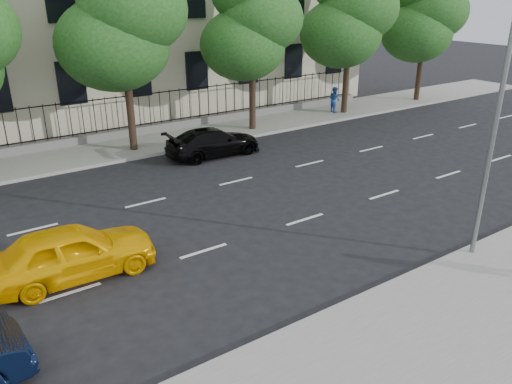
{
  "coord_description": "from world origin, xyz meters",
  "views": [
    {
      "loc": [
        -10.24,
        -9.51,
        7.46
      ],
      "look_at": [
        -1.72,
        3.0,
        1.26
      ],
      "focal_mm": 35.0,
      "sensor_mm": 36.0,
      "label": 1
    }
  ],
  "objects": [
    {
      "name": "street_light",
      "position": [
        2.5,
        -1.77,
        5.15
      ],
      "size": [
        0.25,
        3.32,
        8.05
      ],
      "color": "slate",
      "rests_on": "near_sidewalk"
    },
    {
      "name": "far_sidewalk",
      "position": [
        0.0,
        14.0,
        0.07
      ],
      "size": [
        60.0,
        4.0,
        0.15
      ],
      "primitive_type": "cube",
      "color": "gray",
      "rests_on": "ground"
    },
    {
      "name": "iron_fence",
      "position": [
        0.0,
        15.7,
        0.65
      ],
      "size": [
        30.0,
        0.5,
        2.2
      ],
      "color": "slate",
      "rests_on": "far_sidewalk"
    },
    {
      "name": "tree_e",
      "position": [
        12.04,
        13.36,
        6.2
      ],
      "size": [
        5.71,
        5.31,
        9.46
      ],
      "color": "#382619",
      "rests_on": "far_sidewalk"
    },
    {
      "name": "tree_f",
      "position": [
        19.04,
        13.36,
        5.88
      ],
      "size": [
        5.52,
        5.12,
        9.01
      ],
      "color": "#382619",
      "rests_on": "far_sidewalk"
    },
    {
      "name": "pedestrian_far",
      "position": [
        11.52,
        13.6,
        0.95
      ],
      "size": [
        0.71,
        0.85,
        1.6
      ],
      "primitive_type": "imported",
      "rotation": [
        0.0,
        0.0,
        1.43
      ],
      "color": "#224B9B",
      "rests_on": "far_sidewalk"
    },
    {
      "name": "yellow_taxi",
      "position": [
        -7.65,
        3.26,
        0.76
      ],
      "size": [
        4.54,
        1.97,
        1.52
      ],
      "primitive_type": "imported",
      "rotation": [
        0.0,
        0.0,
        1.53
      ],
      "color": "#FFB801",
      "rests_on": "ground"
    },
    {
      "name": "tree_d",
      "position": [
        5.04,
        13.36,
        5.84
      ],
      "size": [
        5.34,
        4.94,
        8.84
      ],
      "color": "#382619",
      "rests_on": "far_sidewalk"
    },
    {
      "name": "tree_c",
      "position": [
        -1.96,
        13.36,
        6.41
      ],
      "size": [
        5.89,
        5.5,
        9.8
      ],
      "color": "#382619",
      "rests_on": "far_sidewalk"
    },
    {
      "name": "lane_markings",
      "position": [
        0.0,
        4.75,
        0.01
      ],
      "size": [
        49.6,
        4.62,
        0.01
      ],
      "primitive_type": null,
      "color": "silver",
      "rests_on": "ground"
    },
    {
      "name": "near_sidewalk",
      "position": [
        0.0,
        -4.0,
        0.07
      ],
      "size": [
        60.0,
        4.0,
        0.15
      ],
      "primitive_type": "cube",
      "color": "gray",
      "rests_on": "ground"
    },
    {
      "name": "black_sedan",
      "position": [
        0.96,
        10.54,
        0.67
      ],
      "size": [
        4.68,
        1.99,
        1.35
      ],
      "primitive_type": "imported",
      "rotation": [
        0.0,
        0.0,
        1.55
      ],
      "color": "black",
      "rests_on": "ground"
    },
    {
      "name": "ground",
      "position": [
        0.0,
        0.0,
        0.0
      ],
      "size": [
        120.0,
        120.0,
        0.0
      ],
      "primitive_type": "plane",
      "color": "black",
      "rests_on": "ground"
    }
  ]
}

